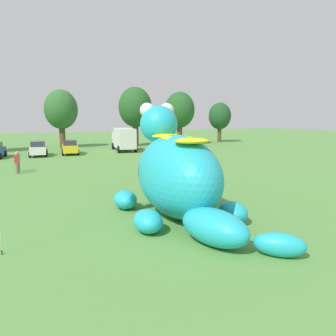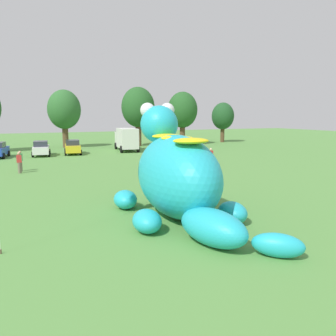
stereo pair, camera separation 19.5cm
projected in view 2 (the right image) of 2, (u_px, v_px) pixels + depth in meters
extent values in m
plane|color=#568E42|center=(166.00, 211.00, 16.23)|extent=(160.00, 160.00, 0.00)
ellipsoid|color=#23B2C6|center=(177.00, 176.00, 15.32)|extent=(4.05, 7.00, 3.76)
ellipsoid|color=#23B2C6|center=(159.00, 124.00, 17.63)|extent=(2.21, 2.38, 1.98)
sphere|color=white|center=(148.00, 110.00, 17.62)|extent=(0.79, 0.79, 0.79)
sphere|color=white|center=(167.00, 110.00, 17.96)|extent=(0.79, 0.79, 0.79)
ellipsoid|color=yellow|center=(167.00, 136.00, 16.46)|extent=(1.62, 1.36, 0.25)
ellipsoid|color=yellow|center=(177.00, 138.00, 15.05)|extent=(1.62, 1.36, 0.25)
ellipsoid|color=yellow|center=(191.00, 141.00, 13.49)|extent=(1.62, 1.36, 0.25)
ellipsoid|color=#23B2C6|center=(125.00, 199.00, 16.63)|extent=(1.32, 1.72, 0.92)
ellipsoid|color=#23B2C6|center=(202.00, 193.00, 17.91)|extent=(1.32, 1.72, 0.92)
ellipsoid|color=#23B2C6|center=(147.00, 221.00, 13.23)|extent=(1.32, 1.72, 0.92)
ellipsoid|color=#23B2C6|center=(232.00, 212.00, 14.42)|extent=(1.32, 1.72, 0.92)
ellipsoid|color=#23B2C6|center=(213.00, 227.00, 11.91)|extent=(2.18, 3.28, 1.31)
ellipsoid|color=#23B2C6|center=(278.00, 245.00, 10.92)|extent=(1.79, 1.78, 0.80)
cylinder|color=black|center=(9.00, 153.00, 37.96)|extent=(0.35, 0.67, 0.64)
cylinder|color=black|center=(4.00, 156.00, 35.53)|extent=(0.35, 0.67, 0.64)
cube|color=white|center=(41.00, 150.00, 38.19)|extent=(2.13, 4.26, 0.80)
cube|color=#2D333D|center=(41.00, 144.00, 37.94)|extent=(1.70, 2.12, 0.60)
cylinder|color=black|center=(34.00, 152.00, 39.19)|extent=(0.31, 0.66, 0.64)
cylinder|color=black|center=(49.00, 152.00, 39.71)|extent=(0.31, 0.66, 0.64)
cylinder|color=black|center=(33.00, 155.00, 36.80)|extent=(0.31, 0.66, 0.64)
cylinder|color=black|center=(49.00, 154.00, 37.33)|extent=(0.31, 0.66, 0.64)
cube|color=yellow|center=(73.00, 148.00, 39.80)|extent=(2.17, 4.27, 0.80)
cube|color=#2D333D|center=(73.00, 142.00, 39.55)|extent=(1.72, 2.13, 0.60)
cylinder|color=black|center=(65.00, 151.00, 40.81)|extent=(0.31, 0.66, 0.64)
cylinder|color=black|center=(80.00, 150.00, 41.32)|extent=(0.31, 0.66, 0.64)
cylinder|color=black|center=(66.00, 153.00, 38.42)|extent=(0.31, 0.66, 0.64)
cylinder|color=black|center=(81.00, 152.00, 38.93)|extent=(0.31, 0.66, 0.64)
cube|color=silver|center=(123.00, 139.00, 45.88)|extent=(2.20, 2.02, 1.90)
cube|color=silver|center=(127.00, 138.00, 42.82)|extent=(2.62, 4.81, 2.50)
cylinder|color=black|center=(116.00, 146.00, 45.73)|extent=(0.38, 0.93, 0.90)
cylinder|color=black|center=(130.00, 145.00, 46.33)|extent=(0.38, 0.93, 0.90)
cylinder|color=black|center=(122.00, 149.00, 41.19)|extent=(0.38, 0.93, 0.90)
cylinder|color=black|center=(138.00, 149.00, 41.82)|extent=(0.38, 0.93, 0.90)
cylinder|color=brown|center=(66.00, 137.00, 47.90)|extent=(0.83, 0.83, 2.90)
ellipsoid|color=#2D662D|center=(64.00, 109.00, 47.27)|extent=(4.64, 4.64, 5.57)
cylinder|color=brown|center=(138.00, 136.00, 50.25)|extent=(0.89, 0.89, 3.10)
ellipsoid|color=#235623|center=(138.00, 107.00, 49.58)|extent=(4.96, 4.96, 5.95)
cylinder|color=brown|center=(182.00, 136.00, 52.43)|extent=(0.83, 0.83, 2.91)
ellipsoid|color=#235623|center=(183.00, 110.00, 51.80)|extent=(4.65, 4.65, 5.58)
cylinder|color=brown|center=(222.00, 135.00, 57.59)|extent=(0.68, 0.68, 2.39)
ellipsoid|color=#1E4C23|center=(223.00, 116.00, 57.07)|extent=(3.83, 3.83, 4.59)
cylinder|color=#726656|center=(21.00, 166.00, 27.67)|extent=(0.26, 0.26, 0.88)
cube|color=#338C4C|center=(20.00, 157.00, 27.56)|extent=(0.38, 0.22, 0.60)
sphere|color=tan|center=(20.00, 152.00, 27.49)|extent=(0.22, 0.22, 0.22)
cylinder|color=#2D334C|center=(211.00, 162.00, 30.05)|extent=(0.26, 0.26, 0.88)
cube|color=red|center=(211.00, 154.00, 29.94)|extent=(0.38, 0.22, 0.60)
sphere|color=beige|center=(211.00, 149.00, 29.87)|extent=(0.22, 0.22, 0.22)
cylinder|color=#726656|center=(20.00, 168.00, 26.72)|extent=(0.26, 0.26, 0.88)
cube|color=red|center=(19.00, 159.00, 26.60)|extent=(0.38, 0.22, 0.60)
sphere|color=tan|center=(19.00, 154.00, 26.53)|extent=(0.22, 0.22, 0.22)
cylinder|color=brown|center=(1.00, 252.00, 11.21)|extent=(0.06, 0.06, 0.15)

